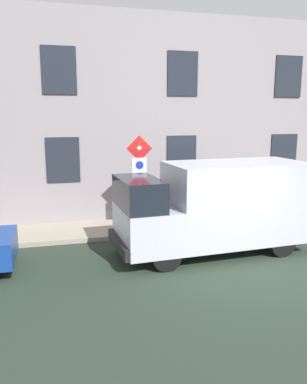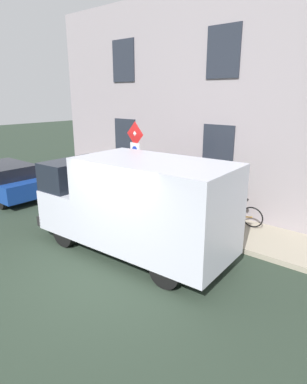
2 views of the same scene
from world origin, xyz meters
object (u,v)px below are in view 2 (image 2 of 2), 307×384
object	(u,v)px
pedestrian	(225,197)
sign_post_stacked	(136,155)
parked_hatchback	(4,180)
bicycle_blue	(208,205)
bicycle_black	(183,200)
bicycle_orange	(236,212)
delivery_van	(135,203)
litter_bin	(196,214)

from	to	relation	value
pedestrian	sign_post_stacked	bearing A→B (deg)	-62.91
sign_post_stacked	pedestrian	size ratio (longest dim) A/B	1.69
pedestrian	parked_hatchback	bearing A→B (deg)	-61.21
bicycle_blue	bicycle_black	size ratio (longest dim) A/B	1.00
parked_hatchback	bicycle_orange	size ratio (longest dim) A/B	2.34
parked_hatchback	bicycle_black	distance (m)	7.21
delivery_van	parked_hatchback	size ratio (longest dim) A/B	1.36
parked_hatchback	litter_bin	xyz separation A→B (m)	(1.90, -7.78, -0.14)
parked_hatchback	bicycle_black	world-z (taller)	parked_hatchback
parked_hatchback	pedestrian	world-z (taller)	pedestrian
pedestrian	litter_bin	bearing A→B (deg)	-29.33
bicycle_blue	pedestrian	world-z (taller)	pedestrian
sign_post_stacked	bicycle_orange	distance (m)	3.60
bicycle_orange	bicycle_blue	xyz separation A→B (m)	(0.00, 0.97, 0.00)
litter_bin	pedestrian	bearing A→B (deg)	-41.25
bicycle_orange	litter_bin	size ratio (longest dim) A/B	1.90
pedestrian	litter_bin	distance (m)	0.96
delivery_van	parked_hatchback	distance (m)	7.26
bicycle_black	pedestrian	bearing A→B (deg)	170.37
parked_hatchback	bicycle_blue	bearing A→B (deg)	-158.12
parked_hatchback	bicycle_blue	world-z (taller)	parked_hatchback
delivery_van	litter_bin	size ratio (longest dim) A/B	6.03
parked_hatchback	litter_bin	distance (m)	8.01
parked_hatchback	bicycle_orange	xyz separation A→B (m)	(3.01, -8.49, -0.22)
pedestrian	bicycle_black	bearing A→B (deg)	-93.09
bicycle_black	delivery_van	bearing A→B (deg)	107.68
bicycle_orange	delivery_van	bearing A→B (deg)	66.15
sign_post_stacked	bicycle_black	distance (m)	2.27
delivery_van	bicycle_orange	size ratio (longest dim) A/B	3.17
pedestrian	litter_bin	size ratio (longest dim) A/B	1.91
bicycle_orange	litter_bin	bearing A→B (deg)	55.19
bicycle_orange	bicycle_blue	distance (m)	0.97
litter_bin	delivery_van	bearing A→B (deg)	165.04
bicycle_blue	bicycle_black	xyz separation A→B (m)	(0.00, 0.97, 0.00)
sign_post_stacked	bicycle_black	xyz separation A→B (m)	(1.24, -1.04, -1.59)
sign_post_stacked	litter_bin	distance (m)	2.73
sign_post_stacked	bicycle_orange	size ratio (longest dim) A/B	1.70
sign_post_stacked	bicycle_orange	bearing A→B (deg)	-67.37
bicycle_black	litter_bin	size ratio (longest dim) A/B	1.90
sign_post_stacked	delivery_van	distance (m)	2.68
delivery_van	sign_post_stacked	bearing A→B (deg)	-50.85
sign_post_stacked	pedestrian	world-z (taller)	sign_post_stacked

